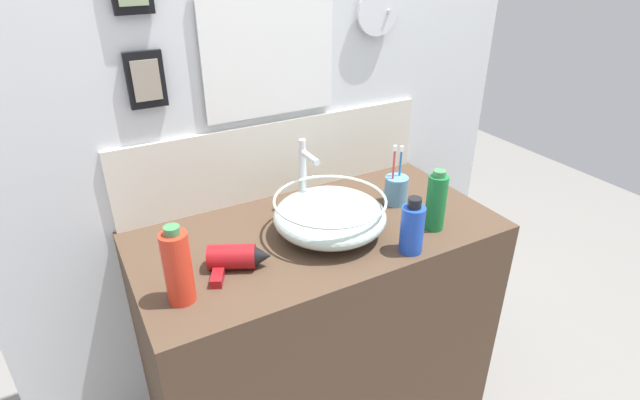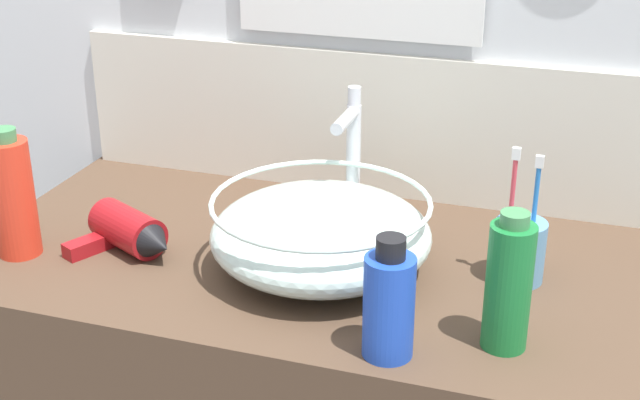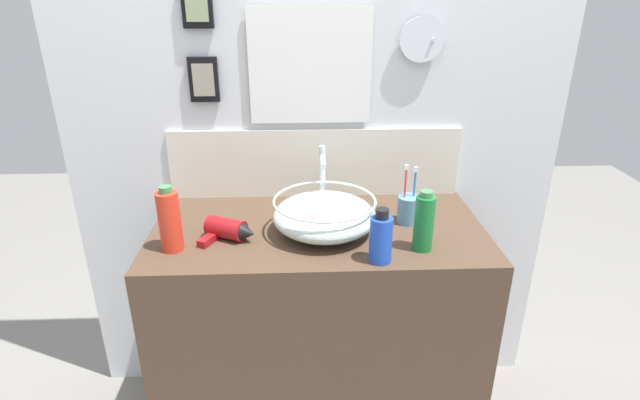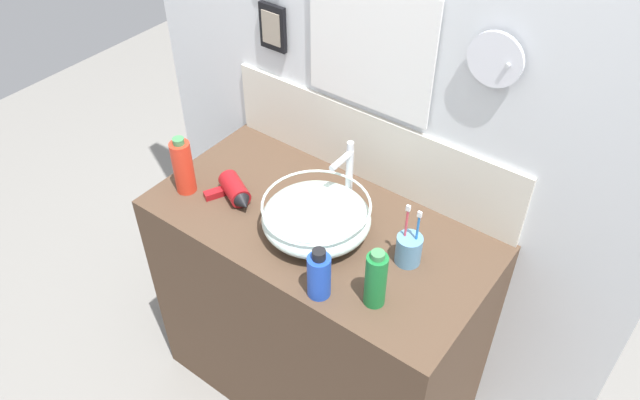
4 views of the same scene
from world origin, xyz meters
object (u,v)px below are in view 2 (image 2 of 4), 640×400
Objects in this scene: faucet at (352,150)px; shampoo_bottle at (509,285)px; lotion_bottle at (389,303)px; hair_drier at (130,233)px; toothbrush_cup at (519,250)px; glass_bowl_sink at (321,233)px; spray_bottle at (13,197)px.

faucet is 0.42m from shampoo_bottle.
lotion_bottle is (0.15, -0.36, -0.06)m from faucet.
faucet is 1.25× the size of shampoo_bottle.
toothbrush_cup is at bearing 9.27° from hair_drier.
glass_bowl_sink is 0.32m from shampoo_bottle.
shampoo_bottle is at bearing -8.60° from hair_drier.
hair_drier is at bearing -147.31° from faucet.
spray_bottle is at bearing -151.36° from faucet.
spray_bottle is at bearing -159.81° from hair_drier.
spray_bottle is 1.24× the size of lotion_bottle.
hair_drier is 0.61m from toothbrush_cup.
toothbrush_cup is 0.19m from shampoo_bottle.
glass_bowl_sink is 0.48m from spray_bottle.
shampoo_bottle is 1.15× the size of lotion_bottle.
glass_bowl_sink is 1.76× the size of hair_drier.
shampoo_bottle reaches higher than hair_drier.
shampoo_bottle is at bearing -88.62° from toothbrush_cup.
lotion_bottle is (-0.14, -0.07, -0.02)m from shampoo_bottle.
toothbrush_cup reaches higher than shampoo_bottle.
faucet is 1.27× the size of hair_drier.
glass_bowl_sink is at bearing 6.47° from hair_drier.
glass_bowl_sink is at bearing 11.43° from spray_bottle.
spray_bottle is (-0.17, -0.06, 0.07)m from hair_drier.
glass_bowl_sink is 0.18m from faucet.
faucet is 1.44× the size of lotion_bottle.
toothbrush_cup is at bearing -19.00° from faucet.
faucet reaches higher than lotion_bottle.
glass_bowl_sink is 0.25m from lotion_bottle.
shampoo_bottle is (0.30, -0.29, -0.05)m from faucet.
faucet is at bearing 32.69° from hair_drier.
toothbrush_cup and spray_bottle have the same top height.
faucet is (0.00, 0.16, 0.08)m from glass_bowl_sink.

